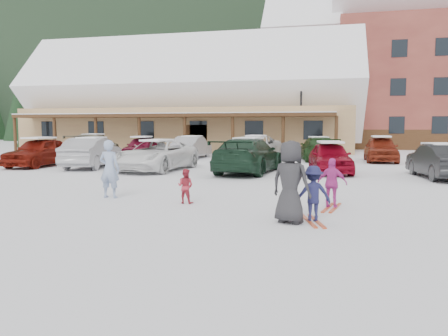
% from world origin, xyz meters
% --- Properties ---
extents(ground, '(160.00, 160.00, 0.00)m').
position_xyz_m(ground, '(0.00, 0.00, 0.00)').
color(ground, white).
rests_on(ground, ground).
extents(forested_hillside, '(300.00, 70.00, 38.00)m').
position_xyz_m(forested_hillside, '(0.00, 85.00, 19.00)').
color(forested_hillside, black).
rests_on(forested_hillside, ground).
extents(day_lodge, '(29.12, 12.50, 10.38)m').
position_xyz_m(day_lodge, '(-9.00, 27.96, 3.94)').
color(day_lodge, tan).
rests_on(day_lodge, ground).
extents(alpine_hotel, '(31.48, 14.01, 21.48)m').
position_xyz_m(alpine_hotel, '(14.27, 38.00, 8.63)').
color(alpine_hotel, maroon).
rests_on(alpine_hotel, ground).
extents(lamp_post, '(0.50, 0.25, 6.19)m').
position_xyz_m(lamp_post, '(1.04, 24.02, 3.50)').
color(lamp_post, black).
rests_on(lamp_post, ground).
extents(conifer_0, '(4.40, 4.40, 10.20)m').
position_xyz_m(conifer_0, '(-26.00, 30.00, 5.69)').
color(conifer_0, black).
rests_on(conifer_0, ground).
extents(conifer_2, '(5.28, 5.28, 12.24)m').
position_xyz_m(conifer_2, '(-30.00, 42.00, 6.83)').
color(conifer_2, black).
rests_on(conifer_2, ground).
extents(conifer_3, '(3.96, 3.96, 9.18)m').
position_xyz_m(conifer_3, '(6.00, 44.00, 5.12)').
color(conifer_3, black).
rests_on(conifer_3, ground).
extents(adult_skier, '(0.62, 0.41, 1.68)m').
position_xyz_m(adult_skier, '(-3.24, 1.59, 0.84)').
color(adult_skier, '#8DA0C4').
rests_on(adult_skier, ground).
extents(toddler_red, '(0.50, 0.41, 0.94)m').
position_xyz_m(toddler_red, '(-0.81, 1.20, 0.47)').
color(toddler_red, '#AF2B3A').
rests_on(toddler_red, ground).
extents(child_navy, '(0.88, 0.64, 1.22)m').
position_xyz_m(child_navy, '(2.59, -0.34, 0.61)').
color(child_navy, '#1A1B44').
rests_on(child_navy, ground).
extents(skis_child_navy, '(0.55, 1.40, 0.03)m').
position_xyz_m(skis_child_navy, '(2.59, -0.34, 0.01)').
color(skis_child_navy, '#BF411B').
rests_on(skis_child_navy, ground).
extents(child_magenta, '(0.79, 0.45, 1.27)m').
position_xyz_m(child_magenta, '(3.02, 1.34, 0.64)').
color(child_magenta, '#C53597').
rests_on(child_magenta, ground).
extents(skis_child_magenta, '(0.47, 1.41, 0.03)m').
position_xyz_m(skis_child_magenta, '(3.02, 1.34, 0.01)').
color(skis_child_magenta, '#BF411B').
rests_on(skis_child_magenta, ground).
extents(bystander_dark, '(1.02, 0.85, 1.78)m').
position_xyz_m(bystander_dark, '(2.12, -0.61, 0.89)').
color(bystander_dark, '#2A292C').
rests_on(bystander_dark, ground).
extents(parked_car_0, '(1.82, 4.41, 1.50)m').
position_xyz_m(parked_car_0, '(-11.55, 9.94, 0.75)').
color(parked_car_0, maroon).
rests_on(parked_car_0, ground).
extents(parked_car_1, '(2.21, 4.77, 1.51)m').
position_xyz_m(parked_car_1, '(-8.56, 9.96, 0.76)').
color(parked_car_1, '#9C9CA0').
rests_on(parked_car_1, ground).
extents(parked_car_2, '(2.91, 5.40, 1.44)m').
position_xyz_m(parked_car_2, '(-4.86, 9.39, 0.72)').
color(parked_car_2, white).
rests_on(parked_car_2, ground).
extents(parked_car_3, '(2.77, 5.58, 1.56)m').
position_xyz_m(parked_car_3, '(-0.47, 9.26, 0.78)').
color(parked_car_3, '#173021').
rests_on(parked_car_3, ground).
extents(parked_car_4, '(2.16, 4.26, 1.39)m').
position_xyz_m(parked_car_4, '(3.07, 10.06, 0.70)').
color(parked_car_4, maroon).
rests_on(parked_car_4, ground).
extents(parked_car_5, '(1.92, 4.33, 1.38)m').
position_xyz_m(parked_car_5, '(7.32, 8.91, 0.69)').
color(parked_car_5, black).
rests_on(parked_car_5, ground).
extents(parked_car_7, '(2.82, 5.58, 1.55)m').
position_xyz_m(parked_car_7, '(-12.66, 17.35, 0.78)').
color(parked_car_7, gray).
rests_on(parked_car_7, ground).
extents(parked_car_8, '(2.06, 4.28, 1.41)m').
position_xyz_m(parked_car_8, '(-8.89, 16.84, 0.71)').
color(parked_car_8, maroon).
rests_on(parked_car_8, ground).
extents(parked_car_9, '(1.56, 4.41, 1.45)m').
position_xyz_m(parked_car_9, '(-5.63, 17.52, 0.72)').
color(parked_car_9, '#A0A0A4').
rests_on(parked_car_9, ground).
extents(parked_car_10, '(2.93, 5.63, 1.52)m').
position_xyz_m(parked_car_10, '(-1.28, 16.75, 0.76)').
color(parked_car_10, silver).
rests_on(parked_car_10, ground).
extents(parked_car_11, '(2.81, 5.23, 1.44)m').
position_xyz_m(parked_car_11, '(2.46, 17.10, 0.72)').
color(parked_car_11, '#1F3F1A').
rests_on(parked_car_11, ground).
extents(parked_car_12, '(1.90, 4.46, 1.50)m').
position_xyz_m(parked_car_12, '(6.07, 17.14, 0.75)').
color(parked_car_12, maroon).
rests_on(parked_car_12, ground).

